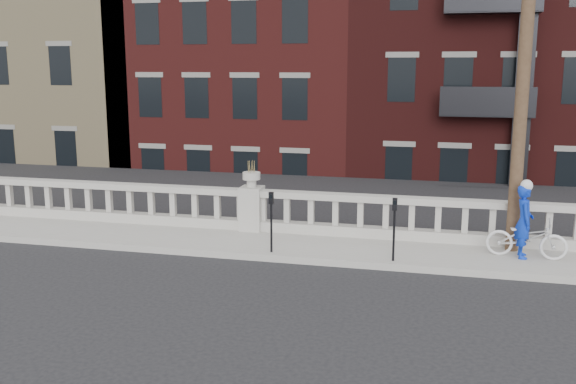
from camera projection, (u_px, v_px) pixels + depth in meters
ground at (193, 287)px, 12.47m from camera, size 120.00×120.00×0.00m
sidewalk at (241, 242)px, 15.32m from camera, size 32.00×2.20×0.15m
balustrade at (252, 211)px, 16.11m from camera, size 28.00×0.34×1.03m
planter_pedestal at (252, 203)px, 16.07m from camera, size 0.55×0.55×1.76m
lower_level at (367, 96)px, 33.78m from camera, size 80.00×44.00×20.80m
utility_pole at (528, 16)px, 13.43m from camera, size 1.60×0.28×10.00m
parking_meter_c at (271, 215)px, 14.09m from camera, size 0.10×0.09×1.36m
parking_meter_d at (394, 222)px, 13.47m from camera, size 0.10×0.09×1.36m
bicycle at (527, 238)px, 13.78m from camera, size 1.72×0.75×0.88m
cyclist at (524, 221)px, 13.73m from camera, size 0.40×0.60×1.60m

